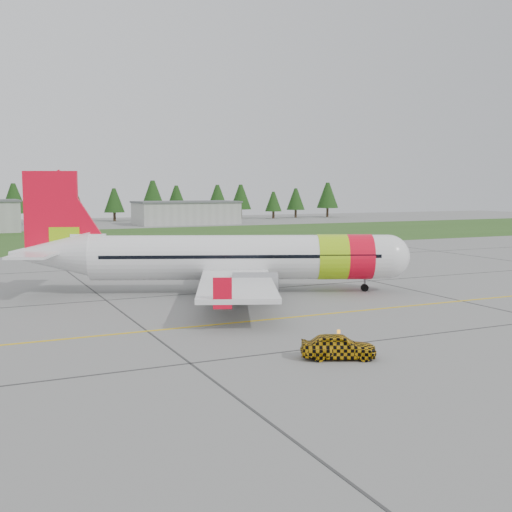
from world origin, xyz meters
TOP-DOWN VIEW (x-y plane):
  - ground at (0.00, 0.00)m, footprint 320.00×320.00m
  - aircraft at (-4.60, 19.43)m, footprint 31.89×30.28m
  - follow_me_car at (-7.78, -2.35)m, footprint 1.85×1.97m
  - grass_strip at (0.00, 82.00)m, footprint 320.00×50.00m
  - taxi_guideline at (0.00, 8.00)m, footprint 120.00×0.25m
  - hangar_east at (25.00, 118.00)m, footprint 24.00×12.00m
  - treeline at (0.00, 138.00)m, footprint 160.00×8.00m

SIDE VIEW (x-z plane):
  - ground at x=0.00m, z-range 0.00..0.00m
  - taxi_guideline at x=0.00m, z-range 0.00..0.02m
  - grass_strip at x=0.00m, z-range 0.00..0.03m
  - follow_me_car at x=-7.78m, z-range 0.00..3.89m
  - hangar_east at x=25.00m, z-range 0.00..5.20m
  - aircraft at x=-4.60m, z-range -2.14..7.99m
  - treeline at x=0.00m, z-range 0.00..10.00m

